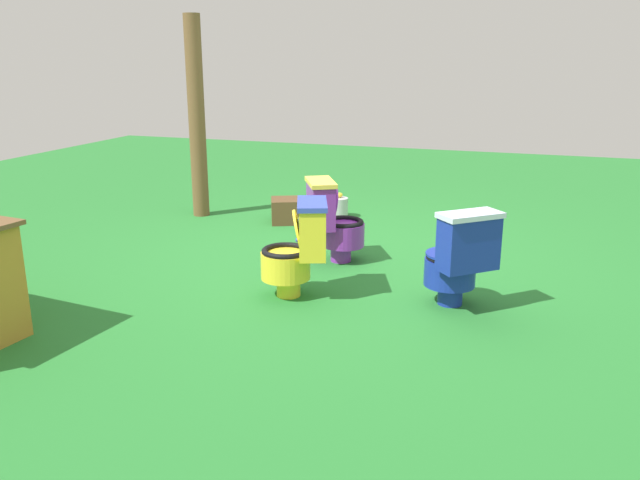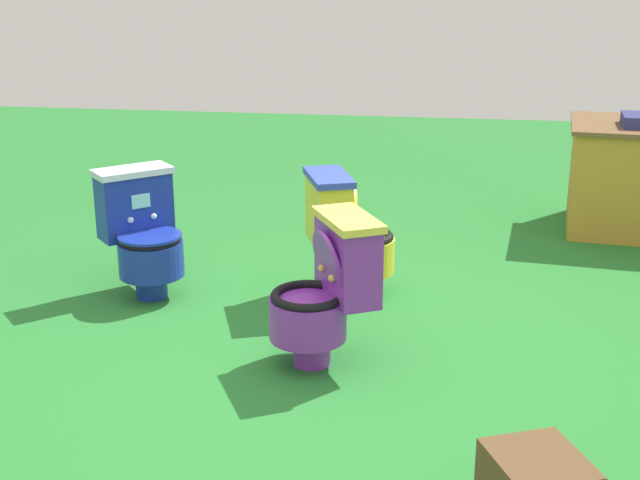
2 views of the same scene
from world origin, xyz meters
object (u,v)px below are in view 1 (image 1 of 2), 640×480
toilet_purple (333,220)px  small_crate (286,211)px  toilet_yellow (298,248)px  lemon_bucket (338,207)px  toilet_blue (458,258)px  wooden_post (197,118)px

toilet_purple → small_crate: toilet_purple is taller
toilet_yellow → lemon_bucket: 2.46m
toilet_blue → wooden_post: size_ratio=0.34×
toilet_blue → small_crate: bearing=95.5°
lemon_bucket → toilet_yellow: bearing=100.2°
toilet_yellow → toilet_blue: size_ratio=1.00×
toilet_yellow → toilet_blue: bearing=-103.0°
toilet_yellow → small_crate: bearing=3.9°
toilet_blue → lemon_bucket: bearing=82.9°
lemon_bucket → small_crate: bearing=39.8°
toilet_blue → wooden_post: (3.08, -1.88, 0.71)m
toilet_purple → small_crate: size_ratio=2.14×
wooden_post → lemon_bucket: size_ratio=7.83×
wooden_post → toilet_yellow: bearing=133.6°
toilet_yellow → wooden_post: bearing=23.5°
toilet_yellow → toilet_purple: bearing=-19.6°
toilet_yellow → toilet_purple: 0.88m
small_crate → lemon_bucket: (-0.47, -0.39, -0.01)m
wooden_post → small_crate: size_ratio=6.38×
toilet_yellow → small_crate: toilet_yellow is taller
toilet_blue → toilet_yellow: bearing=145.0°
toilet_yellow → lemon_bucket: toilet_yellow is taller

